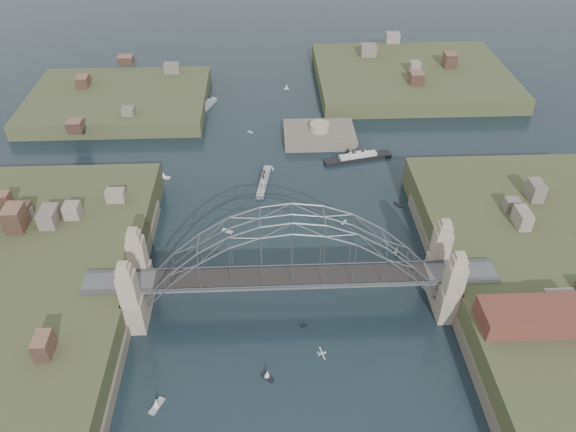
# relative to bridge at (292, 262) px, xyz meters

# --- Properties ---
(ground) EXTENTS (500.00, 500.00, 0.00)m
(ground) POSITION_rel_bridge_xyz_m (0.00, 0.00, -12.32)
(ground) COLOR black
(ground) RESTS_ON ground
(bridge) EXTENTS (84.00, 13.80, 24.60)m
(bridge) POSITION_rel_bridge_xyz_m (0.00, 0.00, 0.00)
(bridge) COLOR #4A4A4C
(bridge) RESTS_ON ground
(shore_west) EXTENTS (50.50, 90.00, 12.00)m
(shore_west) POSITION_rel_bridge_xyz_m (-57.32, 0.00, -10.35)
(shore_west) COLOR #363C22
(shore_west) RESTS_ON ground
(shore_east) EXTENTS (50.50, 90.00, 12.00)m
(shore_east) POSITION_rel_bridge_xyz_m (57.32, 0.00, -10.35)
(shore_east) COLOR #363C22
(shore_east) RESTS_ON ground
(headland_nw) EXTENTS (60.00, 45.00, 9.00)m
(headland_nw) POSITION_rel_bridge_xyz_m (-55.00, 95.00, -11.82)
(headland_nw) COLOR #363C22
(headland_nw) RESTS_ON ground
(headland_ne) EXTENTS (70.00, 55.00, 9.50)m
(headland_ne) POSITION_rel_bridge_xyz_m (50.00, 110.00, -11.57)
(headland_ne) COLOR #363C22
(headland_ne) RESTS_ON ground
(fort_island) EXTENTS (22.00, 16.00, 9.40)m
(fort_island) POSITION_rel_bridge_xyz_m (12.00, 70.00, -12.66)
(fort_island) COLOR #554D42
(fort_island) RESTS_ON ground
(wharf_shed) EXTENTS (20.00, 8.00, 4.00)m
(wharf_shed) POSITION_rel_bridge_xyz_m (44.00, -14.00, -2.32)
(wharf_shed) COLOR #592D26
(wharf_shed) RESTS_ON shore_east
(finger_pier) EXTENTS (4.00, 22.00, 1.40)m
(finger_pier) POSITION_rel_bridge_xyz_m (39.00, -28.00, -11.62)
(finger_pier) COLOR #4A4A4C
(finger_pier) RESTS_ON ground
(naval_cruiser_near) EXTENTS (4.42, 15.54, 4.62)m
(naval_cruiser_near) POSITION_rel_bridge_xyz_m (-5.52, 46.12, -11.61)
(naval_cruiser_near) COLOR #909799
(naval_cruiser_near) RESTS_ON ground
(naval_cruiser_far) EXTENTS (7.50, 14.76, 5.08)m
(naval_cruiser_far) POSITION_rel_bridge_xyz_m (-25.27, 91.88, -11.53)
(naval_cruiser_far) COLOR #909799
(naval_cruiser_far) RESTS_ON ground
(ocean_liner) EXTENTS (20.65, 7.37, 5.04)m
(ocean_liner) POSITION_rel_bridge_xyz_m (22.31, 57.13, -11.54)
(ocean_liner) COLOR black
(ocean_liner) RESTS_ON ground
(aeroplane) EXTENTS (1.62, 2.88, 0.42)m
(aeroplane) POSITION_rel_bridge_xyz_m (4.34, -18.76, -4.86)
(aeroplane) COLOR silver
(small_boat_a) EXTENTS (2.87, 2.21, 0.45)m
(small_boat_a) POSITION_rel_bridge_xyz_m (-14.75, 25.22, -12.17)
(small_boat_a) COLOR #BABAB6
(small_boat_a) RESTS_ON ground
(small_boat_b) EXTENTS (1.75, 1.71, 0.45)m
(small_boat_b) POSITION_rel_bridge_xyz_m (14.50, 27.45, -12.17)
(small_boat_b) COLOR #BABAB6
(small_boat_b) RESTS_ON ground
(small_boat_c) EXTENTS (2.44, 2.36, 2.38)m
(small_boat_c) POSITION_rel_bridge_xyz_m (-5.37, -18.04, -11.49)
(small_boat_c) COLOR #BABAB6
(small_boat_c) RESTS_ON ground
(small_boat_d) EXTENTS (2.02, 2.54, 0.45)m
(small_boat_d) POSITION_rel_bridge_xyz_m (29.75, 34.28, -12.17)
(small_boat_d) COLOR #BABAB6
(small_boat_d) RESTS_ON ground
(small_boat_e) EXTENTS (3.83, 2.23, 2.38)m
(small_boat_e) POSITION_rel_bridge_xyz_m (-33.71, 50.00, -11.67)
(small_boat_e) COLOR #BABAB6
(small_boat_e) RESTS_ON ground
(small_boat_f) EXTENTS (0.92, 1.61, 0.45)m
(small_boat_f) POSITION_rel_bridge_xyz_m (-3.01, 53.27, -12.17)
(small_boat_f) COLOR #BABAB6
(small_boat_f) RESTS_ON ground
(small_boat_h) EXTENTS (1.96, 1.80, 0.45)m
(small_boat_h) POSITION_rel_bridge_xyz_m (-9.63, 74.92, -12.17)
(small_boat_h) COLOR #BABAB6
(small_boat_h) RESTS_ON ground
(small_boat_i) EXTENTS (1.17, 2.59, 2.38)m
(small_boat_i) POSITION_rel_bridge_xyz_m (25.47, 15.34, -11.48)
(small_boat_i) COLOR #BABAB6
(small_boat_i) RESTS_ON ground
(small_boat_j) EXTENTS (2.68, 3.82, 2.38)m
(small_boat_j) POSITION_rel_bridge_xyz_m (-25.03, -23.27, -11.67)
(small_boat_j) COLOR #BABAB6
(small_boat_j) RESTS_ON ground
(small_boat_k) EXTENTS (1.88, 1.22, 2.38)m
(small_boat_k) POSITION_rel_bridge_xyz_m (3.29, 106.61, -11.34)
(small_boat_k) COLOR #BABAB6
(small_boat_k) RESTS_ON ground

